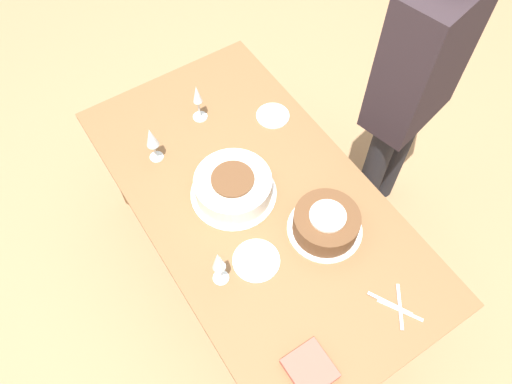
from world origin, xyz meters
TOP-DOWN VIEW (x-y plane):
  - ground_plane at (0.00, 0.00)m, footprint 12.00×12.00m
  - dining_table at (0.00, 0.00)m, footprint 1.65×0.89m
  - cake_center_white at (0.07, 0.06)m, footprint 0.35×0.35m
  - cake_front_chocolate at (-0.26, -0.15)m, footprint 0.29×0.29m
  - wine_glass_near at (0.50, -0.02)m, footprint 0.07×0.07m
  - wine_glass_far at (0.41, 0.24)m, footprint 0.06×0.06m
  - wine_glass_extra at (-0.22, 0.30)m, footprint 0.06×0.06m
  - dessert_plate_left at (-0.23, 0.15)m, footprint 0.18×0.18m
  - dessert_plate_right at (0.32, -0.30)m, footprint 0.15×0.15m
  - fork_pile at (-0.66, -0.17)m, footprint 0.19×0.12m
  - napkin_stack at (-0.66, 0.22)m, footprint 0.15×0.14m
  - person_cutting at (-0.01, -0.78)m, footprint 0.31×0.44m

SIDE VIEW (x-z plane):
  - ground_plane at x=0.00m, z-range 0.00..0.00m
  - dining_table at x=0.00m, z-range 0.26..0.98m
  - dessert_plate_right at x=0.32m, z-range 0.72..0.73m
  - dessert_plate_left at x=-0.23m, z-range 0.72..0.73m
  - fork_pile at x=-0.66m, z-range 0.72..0.73m
  - napkin_stack at x=-0.66m, z-range 0.72..0.75m
  - cake_front_chocolate at x=-0.26m, z-range 0.72..0.83m
  - cake_center_white at x=0.07m, z-range 0.72..0.83m
  - wine_glass_far at x=0.41m, z-range 0.76..0.94m
  - wine_glass_near at x=0.50m, z-range 0.75..0.95m
  - wine_glass_extra at x=-0.22m, z-range 0.76..0.97m
  - person_cutting at x=-0.01m, z-range 0.16..1.76m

